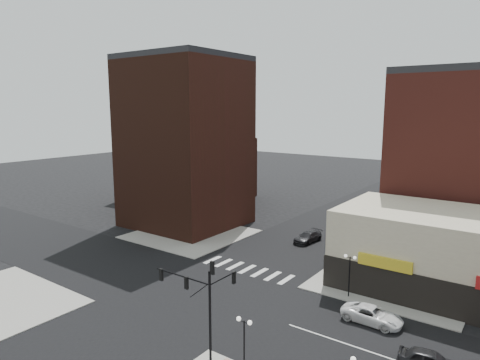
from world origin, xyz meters
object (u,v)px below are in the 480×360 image
Objects in this scene: traffic_signal at (203,294)px; street_lamp_ne at (350,265)px; street_lamp_se_a at (244,332)px; white_suv at (372,315)px; dark_sedan_north at (308,237)px.

street_lamp_ne is at bearing 73.25° from traffic_signal.
street_lamp_se_a is 16.03m from street_lamp_ne.
traffic_signal is 15.42m from white_suv.
street_lamp_ne is 0.84× the size of dark_sedan_north.
dark_sedan_north is at bearing 102.35° from traffic_signal.
street_lamp_se_a and street_lamp_ne have the same top height.
dark_sedan_north is (-10.12, 29.19, -2.58)m from street_lamp_se_a.
traffic_signal is 1.87× the size of street_lamp_ne.
traffic_signal is 1.58× the size of dark_sedan_north.
traffic_signal is 4.12m from street_lamp_se_a.
dark_sedan_north is (-6.36, 29.02, -4.25)m from traffic_signal.
dark_sedan_north is at bearing 42.27° from white_suv.
street_lamp_se_a is 31.00m from dark_sedan_north.
traffic_signal is 16.62m from street_lamp_ne.
traffic_signal reaches higher than street_lamp_se_a.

